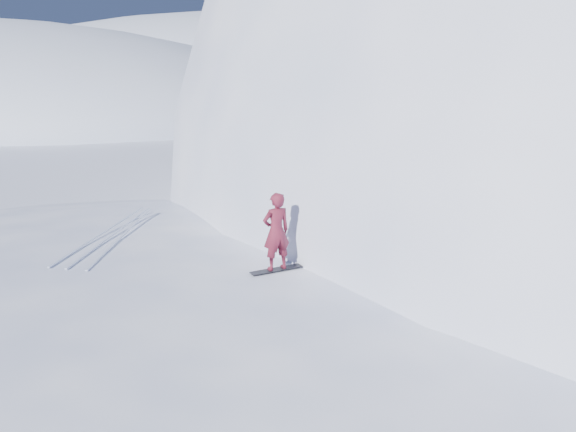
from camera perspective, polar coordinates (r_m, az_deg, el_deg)
name	(u,v)px	position (r m, az deg, el deg)	size (l,w,h in m)	color
ground	(65,421)	(13.36, -21.67, -18.83)	(400.00, 400.00, 0.00)	white
near_ridge	(175,359)	(14.99, -11.36, -14.03)	(36.00, 28.00, 4.80)	white
peak_shoulder	(503,217)	(29.51, 20.96, -0.07)	(28.00, 24.00, 18.00)	white
far_ridge_c	(234,98)	(127.81, -5.54, 11.83)	(140.00, 90.00, 36.00)	white
wind_bumps	(102,367)	(15.08, -18.38, -14.36)	(16.00, 14.40, 1.00)	white
snowboard	(276,269)	(13.71, -1.18, -5.45)	(1.34, 0.25, 0.02)	black
snowboarder	(276,232)	(13.41, -1.20, -1.59)	(0.69, 0.46, 1.91)	maroon
board_tracks	(114,233)	(17.37, -17.29, -1.65)	(2.00, 5.94, 0.04)	silver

